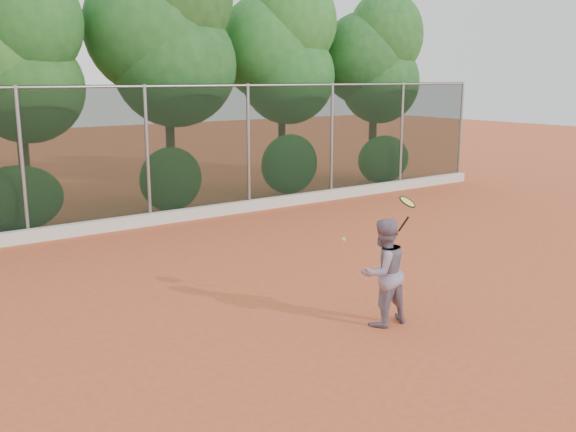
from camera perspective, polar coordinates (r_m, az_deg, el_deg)
ground at (r=11.00m, az=3.09°, el=-7.28°), size 80.00×80.00×0.00m
concrete_curb at (r=16.61m, az=-11.88°, el=-0.26°), size 24.00×0.20×0.30m
tennis_player at (r=9.72m, az=8.45°, el=-4.97°), size 0.82×0.65×1.64m
chainlink_fence at (r=16.49m, az=-12.40°, el=5.66°), size 24.09×0.09×3.50m
foliage_backdrop at (r=18.05m, az=-17.03°, el=14.05°), size 23.70×3.63×7.55m
tennis_racket at (r=9.76m, az=10.53°, el=1.01°), size 0.35×0.34×0.56m
tennis_ball_in_flight at (r=9.12m, az=4.94°, el=-2.09°), size 0.07×0.07×0.07m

